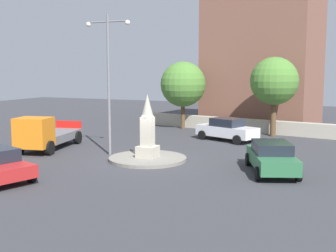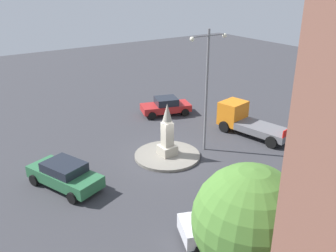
{
  "view_description": "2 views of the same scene",
  "coord_description": "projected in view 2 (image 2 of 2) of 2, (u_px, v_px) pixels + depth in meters",
  "views": [
    {
      "loc": [
        -10.17,
        20.68,
        4.94
      ],
      "look_at": [
        -0.93,
        -0.63,
        1.85
      ],
      "focal_mm": 46.33,
      "sensor_mm": 36.0,
      "label": 1
    },
    {
      "loc": [
        -11.74,
        -17.37,
        10.79
      ],
      "look_at": [
        0.67,
        0.9,
        1.68
      ],
      "focal_mm": 38.98,
      "sensor_mm": 36.0,
      "label": 2
    }
  ],
  "objects": [
    {
      "name": "car_red_passing",
      "position": [
        166.0,
        106.0,
        30.46
      ],
      "size": [
        4.39,
        2.97,
        1.44
      ],
      "color": "#B22323",
      "rests_on": "ground"
    },
    {
      "name": "monument",
      "position": [
        167.0,
        134.0,
        22.88
      ],
      "size": [
        1.01,
        1.01,
        3.42
      ],
      "color": "#B2AA99",
      "rests_on": "traffic_island"
    },
    {
      "name": "streetlamp",
      "position": [
        207.0,
        81.0,
        22.69
      ],
      "size": [
        2.79,
        0.28,
        7.93
      ],
      "color": "slate",
      "rests_on": "ground"
    },
    {
      "name": "ground_plane",
      "position": [
        167.0,
        157.0,
        23.5
      ],
      "size": [
        80.0,
        80.0,
        0.0
      ],
      "primitive_type": "plane",
      "color": "#38383D"
    },
    {
      "name": "truck_orange_parked_right",
      "position": [
        246.0,
        121.0,
        26.71
      ],
      "size": [
        3.08,
        5.69,
        2.14
      ],
      "color": "orange",
      "rests_on": "ground"
    },
    {
      "name": "car_green_waiting",
      "position": [
        65.0,
        174.0,
        19.88
      ],
      "size": [
        3.24,
        4.75,
        1.49
      ],
      "color": "#2D6B42",
      "rests_on": "ground"
    },
    {
      "name": "traffic_island",
      "position": [
        167.0,
        155.0,
        23.47
      ],
      "size": [
        4.21,
        4.21,
        0.18
      ],
      "primitive_type": "cylinder",
      "color": "gray",
      "rests_on": "ground"
    },
    {
      "name": "tree_near_wall",
      "position": [
        249.0,
        222.0,
        10.87
      ],
      "size": [
        3.49,
        3.49,
        5.79
      ],
      "color": "brown",
      "rests_on": "ground"
    },
    {
      "name": "car_white_far_side",
      "position": [
        229.0,
        223.0,
        15.95
      ],
      "size": [
        4.59,
        3.15,
        1.56
      ],
      "color": "silver",
      "rests_on": "ground"
    }
  ]
}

